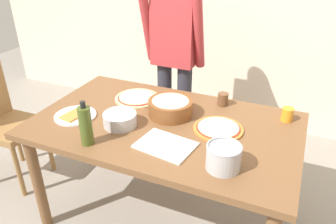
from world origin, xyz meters
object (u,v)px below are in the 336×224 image
(pizza_raw_on_board, at_px, (137,98))
(steel_pot, at_px, (224,157))
(pizza_cooked_on_tray, at_px, (218,128))
(plate_with_slice, at_px, (75,116))
(person_cook, at_px, (175,53))
(mixing_bowl_steel, at_px, (120,119))
(dining_table, at_px, (165,135))
(cutting_board_white, at_px, (166,145))
(olive_oil_bottle, at_px, (86,125))
(cup_orange, at_px, (287,114))
(cup_small_brown, at_px, (223,99))
(popcorn_bowl, at_px, (170,106))
(chair_wooden_left, at_px, (2,118))

(pizza_raw_on_board, height_order, steel_pot, steel_pot)
(pizza_cooked_on_tray, bearing_deg, plate_with_slice, -166.75)
(person_cook, bearing_deg, mixing_bowl_steel, -88.94)
(dining_table, height_order, pizza_cooked_on_tray, pizza_cooked_on_tray)
(plate_with_slice, relative_size, steel_pot, 1.50)
(cutting_board_white, bearing_deg, olive_oil_bottle, -160.42)
(cup_orange, distance_m, cup_small_brown, 0.42)
(person_cook, height_order, cup_orange, person_cook)
(popcorn_bowl, bearing_deg, mixing_bowl_steel, -133.06)
(person_cook, xyz_separation_m, steel_pot, (0.69, -1.04, -0.11))
(olive_oil_bottle, bearing_deg, chair_wooden_left, 164.34)
(chair_wooden_left, relative_size, pizza_raw_on_board, 3.10)
(plate_with_slice, xyz_separation_m, olive_oil_bottle, (0.25, -0.22, 0.11))
(popcorn_bowl, bearing_deg, cutting_board_white, -71.24)
(steel_pot, xyz_separation_m, cup_orange, (0.24, 0.61, -0.02))
(dining_table, xyz_separation_m, steel_pot, (0.44, -0.29, 0.16))
(steel_pot, bearing_deg, mixing_bowl_steel, 167.02)
(dining_table, relative_size, person_cook, 0.99)
(olive_oil_bottle, xyz_separation_m, cup_small_brown, (0.56, 0.74, -0.07))
(chair_wooden_left, distance_m, cup_orange, 2.05)
(dining_table, relative_size, pizza_cooked_on_tray, 5.47)
(steel_pot, distance_m, cutting_board_white, 0.34)
(steel_pot, height_order, cup_orange, steel_pot)
(dining_table, height_order, person_cook, person_cook)
(chair_wooden_left, xyz_separation_m, steel_pot, (1.76, -0.20, 0.29))
(pizza_raw_on_board, height_order, pizza_cooked_on_tray, same)
(cup_orange, height_order, cutting_board_white, cup_orange)
(pizza_raw_on_board, distance_m, olive_oil_bottle, 0.60)
(person_cook, relative_size, steel_pot, 9.34)
(dining_table, xyz_separation_m, cutting_board_white, (0.11, -0.23, 0.10))
(dining_table, xyz_separation_m, cup_orange, (0.67, 0.32, 0.13))
(plate_with_slice, height_order, steel_pot, steel_pot)
(mixing_bowl_steel, bearing_deg, person_cook, 91.06)
(olive_oil_bottle, relative_size, cutting_board_white, 0.85)
(olive_oil_bottle, xyz_separation_m, cutting_board_white, (0.40, 0.14, -0.11))
(olive_oil_bottle, bearing_deg, popcorn_bowl, 58.97)
(popcorn_bowl, bearing_deg, olive_oil_bottle, -121.03)
(dining_table, xyz_separation_m, mixing_bowl_steel, (-0.23, -0.13, 0.13))
(olive_oil_bottle, bearing_deg, person_cook, 87.60)
(popcorn_bowl, xyz_separation_m, steel_pot, (0.45, -0.39, 0.00))
(popcorn_bowl, bearing_deg, pizza_raw_on_board, 158.91)
(pizza_cooked_on_tray, height_order, cup_orange, cup_orange)
(person_cook, height_order, pizza_raw_on_board, person_cook)
(person_cook, bearing_deg, popcorn_bowl, -69.64)
(person_cook, bearing_deg, pizza_cooked_on_tray, -51.12)
(olive_oil_bottle, distance_m, cutting_board_white, 0.44)
(steel_pot, bearing_deg, dining_table, 146.82)
(person_cook, height_order, olive_oil_bottle, person_cook)
(popcorn_bowl, bearing_deg, chair_wooden_left, -171.73)
(chair_wooden_left, relative_size, mixing_bowl_steel, 4.75)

